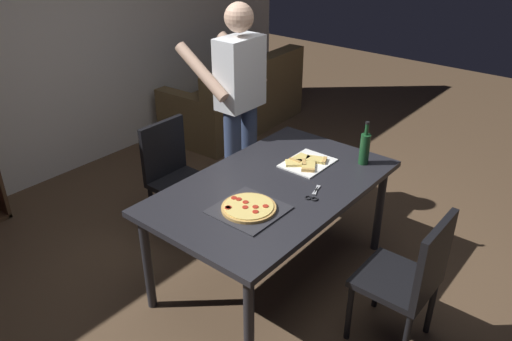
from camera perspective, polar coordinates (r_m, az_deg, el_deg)
The scene contains 11 objects.
ground_plane at distance 3.70m, azimuth 1.83°, elevation -11.72°, with size 12.00×12.00×0.00m, color brown.
back_wall at distance 4.97m, azimuth -23.19°, elevation 14.70°, with size 6.40×0.10×2.80m, color silver.
dining_table at distance 3.30m, azimuth 2.01°, elevation -2.61°, with size 1.67×1.00×0.75m.
chair_near_camera at distance 3.02m, azimuth 17.28°, elevation -11.35°, with size 0.42×0.42×0.90m.
chair_far_side at distance 3.98m, azimuth -9.35°, elevation -0.06°, with size 0.42×0.42×0.90m.
couch at distance 5.95m, azimuth -2.04°, elevation 7.75°, with size 1.75×0.95×0.85m.
person_serving_pizza at distance 3.99m, azimuth -1.97°, elevation 8.00°, with size 0.55×0.54×1.75m.
pepperoni_pizza_on_tray at distance 2.99m, azimuth -0.84°, elevation -4.34°, with size 0.39×0.39×0.04m.
pizza_slices_on_towel at distance 3.53m, azimuth 5.79°, elevation 0.91°, with size 0.36×0.28×0.03m.
wine_bottle at distance 3.56m, azimuth 12.29°, elevation 2.52°, with size 0.07×0.07×0.32m.
kitchen_scissors at distance 3.15m, azimuth 6.54°, elevation -2.82°, with size 0.20×0.11×0.01m.
Camera 1 is at (-2.27, -1.71, 2.36)m, focal length 35.09 mm.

